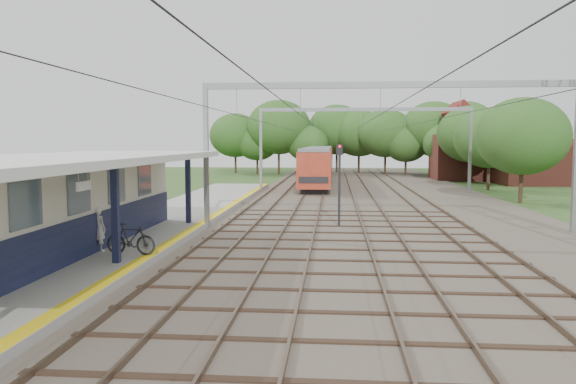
{
  "coord_description": "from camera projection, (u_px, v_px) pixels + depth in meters",
  "views": [
    {
      "loc": [
        1.11,
        -11.35,
        4.26
      ],
      "look_at": [
        -1.33,
        17.99,
        1.6
      ],
      "focal_mm": 35.0,
      "sensor_mm": 36.0,
      "label": 1
    }
  ],
  "objects": [
    {
      "name": "platform",
      "position": [
        150.0,
        229.0,
        26.24
      ],
      "size": [
        5.0,
        52.0,
        0.35
      ],
      "primitive_type": "cube",
      "color": "gray",
      "rests_on": "ground"
    },
    {
      "name": "ground",
      "position": [
        280.0,
        346.0,
        11.74
      ],
      "size": [
        160.0,
        160.0,
        0.0
      ],
      "primitive_type": "plane",
      "color": "#2D4C1E",
      "rests_on": "ground"
    },
    {
      "name": "signal_post",
      "position": [
        339.0,
        177.0,
        27.3
      ],
      "size": [
        0.32,
        0.29,
        4.13
      ],
      "rotation": [
        0.0,
        0.0,
        -0.28
      ],
      "color": "black",
      "rests_on": "ground"
    },
    {
      "name": "rail_tracks",
      "position": [
        340.0,
        197.0,
        41.37
      ],
      "size": [
        11.8,
        88.0,
        0.15
      ],
      "color": "brown",
      "rests_on": "ballast_bed"
    },
    {
      "name": "station_building",
      "position": [
        42.0,
        206.0,
        19.23
      ],
      "size": [
        3.41,
        18.0,
        3.4
      ],
      "color": "beige",
      "rests_on": "platform"
    },
    {
      "name": "yellow_stripe",
      "position": [
        197.0,
        226.0,
        26.03
      ],
      "size": [
        0.45,
        52.0,
        0.01
      ],
      "primitive_type": "cube",
      "color": "yellow",
      "rests_on": "platform"
    },
    {
      "name": "house_near",
      "position": [
        536.0,
        154.0,
        55.39
      ],
      "size": [
        7.0,
        6.12,
        7.89
      ],
      "color": "brown",
      "rests_on": "ground"
    },
    {
      "name": "catenary_system",
      "position": [
        370.0,
        122.0,
        36.05
      ],
      "size": [
        17.22,
        88.0,
        7.0
      ],
      "color": "gray",
      "rests_on": "ground"
    },
    {
      "name": "tree_band",
      "position": [
        357.0,
        136.0,
        67.67
      ],
      "size": [
        31.72,
        30.88,
        8.82
      ],
      "color": "#382619",
      "rests_on": "ground"
    },
    {
      "name": "person",
      "position": [
        99.0,
        229.0,
        19.98
      ],
      "size": [
        0.69,
        0.59,
        1.59
      ],
      "primitive_type": "imported",
      "rotation": [
        0.0,
        0.0,
        2.71
      ],
      "color": "silver",
      "rests_on": "platform"
    },
    {
      "name": "train",
      "position": [
        319.0,
        162.0,
        59.91
      ],
      "size": [
        2.72,
        33.87,
        3.59
      ],
      "color": "black",
      "rests_on": "ballast_bed"
    },
    {
      "name": "canopy",
      "position": [
        57.0,
        161.0,
        18.0
      ],
      "size": [
        6.4,
        20.0,
        3.44
      ],
      "color": "#111738",
      "rests_on": "platform"
    },
    {
      "name": "bicycle",
      "position": [
        131.0,
        239.0,
        19.36
      ],
      "size": [
        1.87,
        0.75,
        1.1
      ],
      "primitive_type": "imported",
      "rotation": [
        0.0,
        0.0,
        1.44
      ],
      "color": "black",
      "rests_on": "platform"
    },
    {
      "name": "ballast_bed",
      "position": [
        374.0,
        199.0,
        41.18
      ],
      "size": [
        18.0,
        90.0,
        0.1
      ],
      "primitive_type": "cube",
      "color": "#473D33",
      "rests_on": "ground"
    },
    {
      "name": "house_far",
      "position": [
        470.0,
        151.0,
        61.74
      ],
      "size": [
        8.0,
        6.12,
        8.66
      ],
      "color": "brown",
      "rests_on": "ground"
    }
  ]
}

